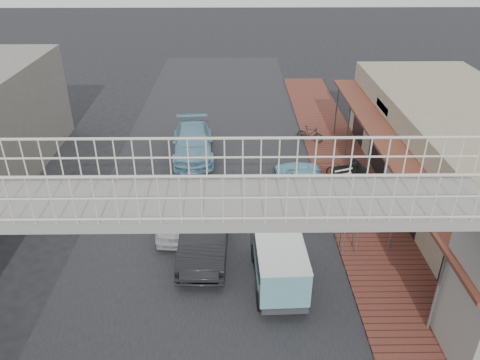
{
  "coord_description": "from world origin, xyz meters",
  "views": [
    {
      "loc": [
        1.13,
        -13.16,
        10.74
      ],
      "look_at": [
        1.32,
        3.21,
        1.8
      ],
      "focal_mm": 35.0,
      "sensor_mm": 36.0,
      "label": 1
    }
  ],
  "objects_px": {
    "motorcycle_near": "(343,169)",
    "motorcycle_far": "(310,134)",
    "street_clock": "(354,198)",
    "angkot_far": "(193,142)",
    "dark_sedan": "(205,232)",
    "angkot_van": "(279,258)",
    "white_hatchback": "(179,210)",
    "angkot_curb": "(304,182)",
    "arrow_sign": "(360,173)"
  },
  "relations": [
    {
      "from": "angkot_van",
      "to": "motorcycle_near",
      "type": "relative_size",
      "value": 2.22
    },
    {
      "from": "white_hatchback",
      "to": "angkot_van",
      "type": "height_order",
      "value": "angkot_van"
    },
    {
      "from": "arrow_sign",
      "to": "dark_sedan",
      "type": "bearing_deg",
      "value": 173.93
    },
    {
      "from": "angkot_far",
      "to": "arrow_sign",
      "type": "xyz_separation_m",
      "value": [
        6.97,
        -6.76,
        1.72
      ]
    },
    {
      "from": "angkot_curb",
      "to": "angkot_far",
      "type": "height_order",
      "value": "angkot_far"
    },
    {
      "from": "motorcycle_far",
      "to": "arrow_sign",
      "type": "distance_m",
      "value": 8.45
    },
    {
      "from": "dark_sedan",
      "to": "angkot_van",
      "type": "height_order",
      "value": "angkot_van"
    },
    {
      "from": "motorcycle_near",
      "to": "street_clock",
      "type": "bearing_deg",
      "value": 173.35
    },
    {
      "from": "white_hatchback",
      "to": "angkot_van",
      "type": "bearing_deg",
      "value": -44.73
    },
    {
      "from": "angkot_curb",
      "to": "motorcycle_far",
      "type": "distance_m",
      "value": 5.77
    },
    {
      "from": "street_clock",
      "to": "arrow_sign",
      "type": "distance_m",
      "value": 1.76
    },
    {
      "from": "white_hatchback",
      "to": "angkot_far",
      "type": "height_order",
      "value": "angkot_far"
    },
    {
      "from": "angkot_curb",
      "to": "motorcycle_near",
      "type": "relative_size",
      "value": 2.79
    },
    {
      "from": "white_hatchback",
      "to": "angkot_curb",
      "type": "relative_size",
      "value": 0.89
    },
    {
      "from": "motorcycle_far",
      "to": "angkot_van",
      "type": "bearing_deg",
      "value": -167.78
    },
    {
      "from": "angkot_curb",
      "to": "street_clock",
      "type": "relative_size",
      "value": 1.7
    },
    {
      "from": "angkot_van",
      "to": "motorcycle_far",
      "type": "bearing_deg",
      "value": 74.84
    },
    {
      "from": "white_hatchback",
      "to": "motorcycle_far",
      "type": "distance_m",
      "value": 10.29
    },
    {
      "from": "dark_sedan",
      "to": "motorcycle_far",
      "type": "relative_size",
      "value": 3.17
    },
    {
      "from": "dark_sedan",
      "to": "motorcycle_far",
      "type": "xyz_separation_m",
      "value": [
        5.3,
        9.71,
        -0.23
      ]
    },
    {
      "from": "white_hatchback",
      "to": "motorcycle_far",
      "type": "bearing_deg",
      "value": 51.05
    },
    {
      "from": "white_hatchback",
      "to": "angkot_curb",
      "type": "bearing_deg",
      "value": 23.7
    },
    {
      "from": "white_hatchback",
      "to": "dark_sedan",
      "type": "height_order",
      "value": "dark_sedan"
    },
    {
      "from": "street_clock",
      "to": "angkot_curb",
      "type": "bearing_deg",
      "value": 104.4
    },
    {
      "from": "angkot_van",
      "to": "white_hatchback",
      "type": "bearing_deg",
      "value": 133.61
    },
    {
      "from": "motorcycle_far",
      "to": "angkot_curb",
      "type": "bearing_deg",
      "value": -165.59
    },
    {
      "from": "angkot_van",
      "to": "street_clock",
      "type": "xyz_separation_m",
      "value": [
        2.73,
        1.79,
        1.2
      ]
    },
    {
      "from": "white_hatchback",
      "to": "angkot_curb",
      "type": "height_order",
      "value": "white_hatchback"
    },
    {
      "from": "angkot_van",
      "to": "motorcycle_near",
      "type": "xyz_separation_m",
      "value": [
        3.73,
        7.52,
        -0.57
      ]
    },
    {
      "from": "motorcycle_near",
      "to": "motorcycle_far",
      "type": "distance_m",
      "value": 4.26
    },
    {
      "from": "angkot_curb",
      "to": "angkot_far",
      "type": "xyz_separation_m",
      "value": [
        -5.29,
        4.21,
        0.1
      ]
    },
    {
      "from": "white_hatchback",
      "to": "angkot_far",
      "type": "xyz_separation_m",
      "value": [
        0.04,
        6.58,
        0.05
      ]
    },
    {
      "from": "angkot_curb",
      "to": "motorcycle_near",
      "type": "xyz_separation_m",
      "value": [
        2.1,
        1.52,
        -0.1
      ]
    },
    {
      "from": "street_clock",
      "to": "angkot_van",
      "type": "bearing_deg",
      "value": -146.99
    },
    {
      "from": "angkot_van",
      "to": "dark_sedan",
      "type": "bearing_deg",
      "value": 140.77
    },
    {
      "from": "dark_sedan",
      "to": "street_clock",
      "type": "distance_m",
      "value": 5.51
    },
    {
      "from": "white_hatchback",
      "to": "motorcycle_far",
      "type": "xyz_separation_m",
      "value": [
        6.42,
        8.04,
        -0.13
      ]
    },
    {
      "from": "motorcycle_near",
      "to": "arrow_sign",
      "type": "relative_size",
      "value": 0.56
    },
    {
      "from": "dark_sedan",
      "to": "arrow_sign",
      "type": "height_order",
      "value": "arrow_sign"
    },
    {
      "from": "white_hatchback",
      "to": "street_clock",
      "type": "distance_m",
      "value": 6.87
    },
    {
      "from": "angkot_curb",
      "to": "motorcycle_far",
      "type": "bearing_deg",
      "value": -108.0
    },
    {
      "from": "angkot_van",
      "to": "motorcycle_near",
      "type": "bearing_deg",
      "value": 61.62
    },
    {
      "from": "angkot_van",
      "to": "arrow_sign",
      "type": "xyz_separation_m",
      "value": [
        3.31,
        3.44,
        1.35
      ]
    },
    {
      "from": "angkot_far",
      "to": "dark_sedan",
      "type": "bearing_deg",
      "value": -87.3
    },
    {
      "from": "motorcycle_far",
      "to": "arrow_sign",
      "type": "bearing_deg",
      "value": -150.56
    },
    {
      "from": "motorcycle_far",
      "to": "angkot_far",
      "type": "bearing_deg",
      "value": 128.26
    },
    {
      "from": "angkot_far",
      "to": "street_clock",
      "type": "xyz_separation_m",
      "value": [
        6.39,
        -8.41,
        1.57
      ]
    },
    {
      "from": "arrow_sign",
      "to": "angkot_curb",
      "type": "bearing_deg",
      "value": 103.11
    },
    {
      "from": "angkot_far",
      "to": "motorcycle_far",
      "type": "relative_size",
      "value": 3.34
    },
    {
      "from": "white_hatchback",
      "to": "angkot_far",
      "type": "bearing_deg",
      "value": 89.34
    }
  ]
}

